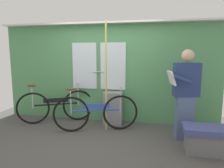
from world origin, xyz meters
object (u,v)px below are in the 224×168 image
(passenger_reading_newspaper, at_px, (185,93))
(bicycle_leaning_behind, at_px, (96,112))
(bicycle_near_door, at_px, (56,106))
(trash_bin_by_wall, at_px, (113,108))
(handrail_pole, at_px, (106,77))
(bench_seat_corner, at_px, (205,139))

(passenger_reading_newspaper, bearing_deg, bicycle_leaning_behind, -11.85)
(bicycle_near_door, xyz_separation_m, passenger_reading_newspaper, (2.85, -0.40, 0.51))
(passenger_reading_newspaper, height_order, trash_bin_by_wall, passenger_reading_newspaper)
(bicycle_near_door, height_order, handrail_pole, handrail_pole)
(bicycle_near_door, relative_size, trash_bin_by_wall, 2.17)
(trash_bin_by_wall, bearing_deg, bicycle_near_door, -172.82)
(passenger_reading_newspaper, distance_m, handrail_pole, 1.59)
(bicycle_leaning_behind, bearing_deg, passenger_reading_newspaper, -20.40)
(bicycle_leaning_behind, distance_m, passenger_reading_newspaper, 1.84)
(bicycle_leaning_behind, height_order, trash_bin_by_wall, bicycle_leaning_behind)
(bench_seat_corner, bearing_deg, bicycle_leaning_behind, 163.59)
(bicycle_leaning_behind, distance_m, bench_seat_corner, 2.12)
(handrail_pole, bearing_deg, bench_seat_corner, -21.15)
(bench_seat_corner, bearing_deg, handrail_pole, 158.85)
(bicycle_near_door, height_order, trash_bin_by_wall, bicycle_near_door)
(trash_bin_by_wall, xyz_separation_m, bench_seat_corner, (1.75, -1.12, -0.13))
(trash_bin_by_wall, relative_size, handrail_pole, 0.32)
(passenger_reading_newspaper, height_order, bench_seat_corner, passenger_reading_newspaper)
(bicycle_leaning_behind, relative_size, trash_bin_by_wall, 2.30)
(trash_bin_by_wall, bearing_deg, handrail_pole, -100.03)
(passenger_reading_newspaper, bearing_deg, bench_seat_corner, 105.46)
(bicycle_near_door, height_order, passenger_reading_newspaper, passenger_reading_newspaper)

